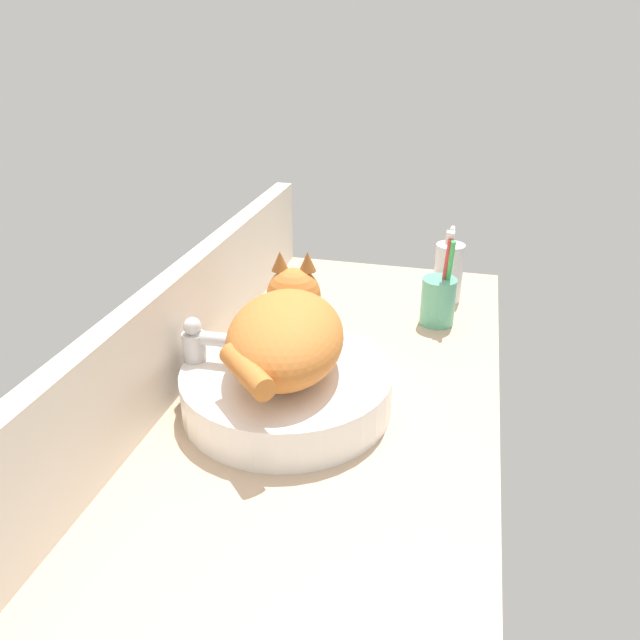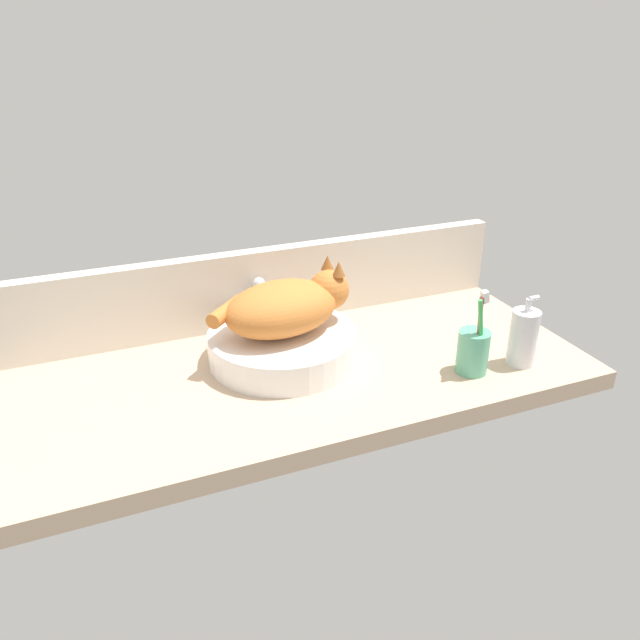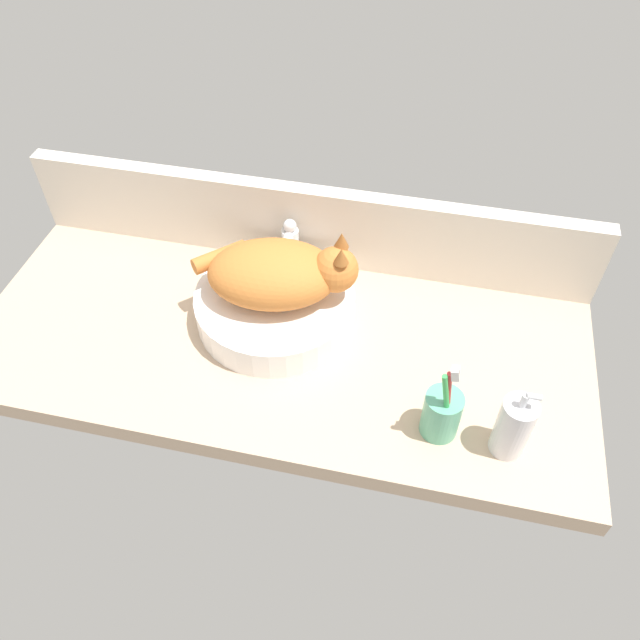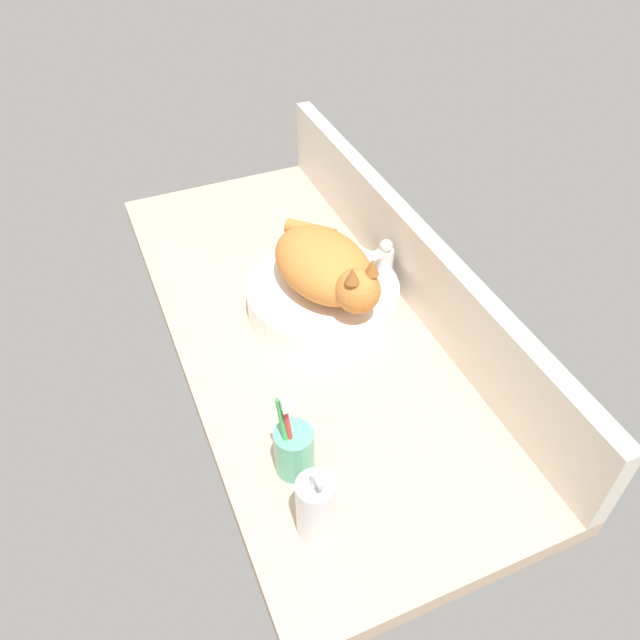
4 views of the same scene
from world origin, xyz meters
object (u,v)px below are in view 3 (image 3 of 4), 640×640
at_px(cat, 280,273).
at_px(faucet, 289,248).
at_px(soap_dispenser, 513,427).
at_px(toothbrush_cup, 442,413).
at_px(sink_basin, 275,306).

xyz_separation_m(cat, faucet, (-0.02, 0.13, -0.05)).
bearing_deg(faucet, soap_dispenser, -36.33).
bearing_deg(toothbrush_cup, sink_basin, 150.11).
bearing_deg(cat, soap_dispenser, -25.33).
xyz_separation_m(sink_basin, faucet, (-0.00, 0.13, 0.04)).
distance_m(sink_basin, soap_dispenser, 0.51).
relative_size(sink_basin, toothbrush_cup, 1.70).
relative_size(sink_basin, cat, 0.99).
relative_size(faucet, soap_dispenser, 0.88).
bearing_deg(soap_dispenser, toothbrush_cup, 175.00).
bearing_deg(cat, toothbrush_cup, -31.27).
height_order(cat, soap_dispenser, cat).
xyz_separation_m(cat, toothbrush_cup, (0.33, -0.20, -0.07)).
relative_size(cat, toothbrush_cup, 1.72).
bearing_deg(cat, faucet, 97.38).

